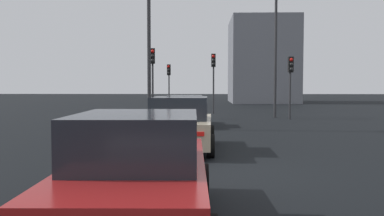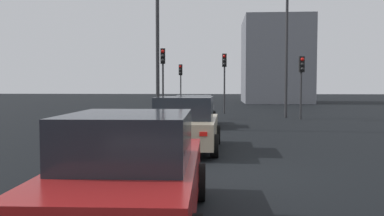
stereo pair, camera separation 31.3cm
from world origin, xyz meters
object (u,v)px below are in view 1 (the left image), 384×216
at_px(traffic_light_near_left, 169,77).
at_px(street_lamp_far, 149,20).
at_px(car_red_right_third, 139,174).
at_px(car_beige_right_second, 180,125).
at_px(car_black_right_lead, 185,111).
at_px(traffic_light_far_right, 291,74).
at_px(street_lamp_kerbside, 276,43).
at_px(traffic_light_far_left, 153,68).
at_px(traffic_light_near_right, 213,71).

relative_size(traffic_light_near_left, street_lamp_far, 0.44).
bearing_deg(car_red_right_third, car_beige_right_second, -2.70).
bearing_deg(car_black_right_lead, traffic_light_far_right, -57.24).
bearing_deg(car_black_right_lead, street_lamp_kerbside, -46.40).
bearing_deg(traffic_light_far_left, traffic_light_near_right, 130.70).
distance_m(car_beige_right_second, traffic_light_near_left, 22.35).
relative_size(car_red_right_third, traffic_light_near_left, 1.23).
bearing_deg(traffic_light_far_left, car_beige_right_second, 3.48).
bearing_deg(street_lamp_far, traffic_light_far_right, -52.94).
relative_size(car_black_right_lead, street_lamp_far, 0.49).
bearing_deg(car_black_right_lead, car_red_right_third, 179.30).
xyz_separation_m(traffic_light_near_left, traffic_light_far_right, (-10.70, -7.92, -0.06)).
height_order(car_beige_right_second, traffic_light_far_right, traffic_light_far_right).
relative_size(car_black_right_lead, traffic_light_near_right, 1.00).
xyz_separation_m(car_beige_right_second, street_lamp_far, (5.85, 1.71, 4.06)).
distance_m(traffic_light_near_left, street_lamp_kerbside, 12.09).
bearing_deg(street_lamp_far, car_black_right_lead, -41.91).
relative_size(car_black_right_lead, street_lamp_kerbside, 0.53).
relative_size(traffic_light_near_left, traffic_light_far_right, 1.03).
relative_size(traffic_light_far_right, street_lamp_kerbside, 0.47).
distance_m(traffic_light_near_left, traffic_light_far_right, 13.31).
bearing_deg(car_black_right_lead, traffic_light_near_right, -11.32).
distance_m(car_black_right_lead, traffic_light_far_left, 5.30).
distance_m(car_black_right_lead, street_lamp_far, 4.70).
height_order(car_red_right_third, traffic_light_near_left, traffic_light_near_left).
bearing_deg(car_black_right_lead, traffic_light_near_left, 7.11).
relative_size(car_black_right_lead, traffic_light_far_right, 1.14).
bearing_deg(traffic_light_far_right, traffic_light_far_left, -100.48).
height_order(traffic_light_near_left, traffic_light_near_right, traffic_light_near_right).
xyz_separation_m(car_beige_right_second, traffic_light_near_left, (22.16, 2.20, 1.89)).
relative_size(car_beige_right_second, street_lamp_kerbside, 0.54).
xyz_separation_m(car_black_right_lead, car_red_right_third, (-14.46, -0.02, 0.05)).
bearing_deg(street_lamp_kerbside, car_red_right_third, 165.09).
relative_size(traffic_light_near_right, street_lamp_far, 0.49).
bearing_deg(car_beige_right_second, traffic_light_far_right, -25.34).
relative_size(traffic_light_near_right, traffic_light_far_left, 1.00).
relative_size(car_black_right_lead, car_beige_right_second, 0.99).
distance_m(car_beige_right_second, street_lamp_kerbside, 14.13).
relative_size(car_beige_right_second, traffic_light_near_right, 1.01).
height_order(car_black_right_lead, car_beige_right_second, car_beige_right_second).
xyz_separation_m(traffic_light_near_right, street_lamp_kerbside, (-3.31, -3.66, 1.54)).
height_order(traffic_light_near_left, traffic_light_far_left, traffic_light_far_left).
distance_m(car_red_right_third, street_lamp_far, 13.49).
relative_size(car_black_right_lead, traffic_light_near_left, 1.11).
bearing_deg(street_lamp_kerbside, street_lamp_far, 135.25).
bearing_deg(car_beige_right_second, street_lamp_kerbside, -20.56).
relative_size(car_black_right_lead, traffic_light_far_left, 0.99).
distance_m(traffic_light_near_right, traffic_light_far_left, 5.51).
xyz_separation_m(traffic_light_near_right, street_lamp_far, (-10.12, 3.09, 1.87)).
distance_m(car_red_right_third, traffic_light_far_right, 19.38).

